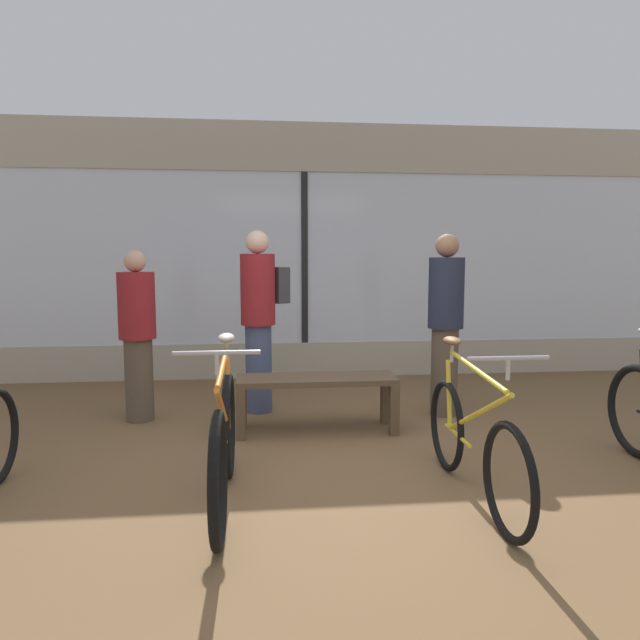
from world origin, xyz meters
The scene contains 8 objects.
ground_plane centered at (0.00, 0.00, 0.00)m, with size 24.00×24.00×0.00m, color brown.
shop_back_wall centered at (0.00, 3.39, 1.64)m, with size 12.00×0.08×3.20m.
bicycle_left centered at (-0.79, -0.40, 0.40)m, with size 0.46×1.73×1.05m.
bicycle_right centered at (0.78, -0.45, 0.37)m, with size 0.46×1.71×1.01m.
display_bench centered at (-0.07, 1.05, 0.40)m, with size 1.40×0.44×0.49m.
customer_near_rack centered at (-0.57, 1.78, 0.98)m, with size 0.56×0.51×1.80m.
customer_by_window centered at (-1.71, 1.57, 0.84)m, with size 0.40×0.40×1.61m.
customer_mid_floor centered at (1.22, 1.46, 0.93)m, with size 0.35×0.35×1.76m.
Camera 1 is at (-0.55, -3.86, 1.54)m, focal length 32.00 mm.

